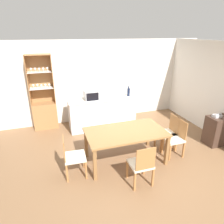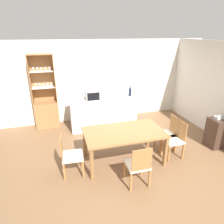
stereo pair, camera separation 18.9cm
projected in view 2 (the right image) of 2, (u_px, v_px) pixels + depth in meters
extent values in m
plane|color=brown|center=(135.00, 159.00, 4.63)|extent=(18.00, 18.00, 0.00)
cube|color=silver|center=(106.00, 81.00, 6.50)|extent=(6.80, 0.06, 2.55)
cube|color=silver|center=(103.00, 113.00, 6.09)|extent=(1.98, 0.59, 0.90)
cube|color=beige|center=(103.00, 99.00, 5.91)|extent=(2.01, 0.62, 0.03)
cube|color=#A37042|center=(47.00, 114.00, 6.13)|extent=(0.69, 0.39, 0.79)
cube|color=#A37042|center=(43.00, 78.00, 5.88)|extent=(0.69, 0.02, 1.40)
cube|color=#A37042|center=(30.00, 80.00, 5.63)|extent=(0.02, 0.39, 1.40)
cube|color=#A37042|center=(55.00, 78.00, 5.80)|extent=(0.02, 0.39, 1.40)
cube|color=#A37042|center=(39.00, 54.00, 5.46)|extent=(0.69, 0.39, 0.02)
cube|color=white|center=(44.00, 87.00, 5.81)|extent=(0.64, 0.35, 0.01)
cube|color=white|center=(42.00, 71.00, 5.63)|extent=(0.64, 0.35, 0.01)
cylinder|color=white|center=(36.00, 87.00, 5.79)|extent=(0.04, 0.04, 0.01)
cylinder|color=white|center=(36.00, 86.00, 5.78)|extent=(0.01, 0.01, 0.06)
sphere|color=white|center=(36.00, 84.00, 5.76)|extent=(0.06, 0.06, 0.06)
cylinder|color=white|center=(34.00, 71.00, 5.60)|extent=(0.04, 0.04, 0.01)
cylinder|color=white|center=(33.00, 70.00, 5.59)|extent=(0.01, 0.01, 0.06)
sphere|color=white|center=(33.00, 68.00, 5.57)|extent=(0.06, 0.06, 0.06)
cylinder|color=white|center=(40.00, 87.00, 5.81)|extent=(0.04, 0.04, 0.01)
cylinder|color=white|center=(40.00, 86.00, 5.80)|extent=(0.01, 0.01, 0.06)
sphere|color=white|center=(40.00, 84.00, 5.78)|extent=(0.06, 0.06, 0.06)
cylinder|color=white|center=(38.00, 71.00, 5.62)|extent=(0.04, 0.04, 0.01)
cylinder|color=white|center=(37.00, 70.00, 5.61)|extent=(0.01, 0.01, 0.06)
sphere|color=white|center=(37.00, 68.00, 5.59)|extent=(0.06, 0.06, 0.06)
cylinder|color=white|center=(44.00, 87.00, 5.76)|extent=(0.04, 0.04, 0.01)
cylinder|color=white|center=(44.00, 86.00, 5.75)|extent=(0.01, 0.01, 0.06)
sphere|color=white|center=(43.00, 85.00, 5.73)|extent=(0.06, 0.06, 0.06)
cylinder|color=white|center=(42.00, 71.00, 5.60)|extent=(0.04, 0.04, 0.01)
cylinder|color=white|center=(41.00, 70.00, 5.59)|extent=(0.01, 0.01, 0.06)
sphere|color=white|center=(41.00, 68.00, 5.57)|extent=(0.06, 0.06, 0.06)
cylinder|color=white|center=(48.00, 87.00, 5.81)|extent=(0.04, 0.04, 0.01)
cylinder|color=white|center=(48.00, 86.00, 5.80)|extent=(0.01, 0.01, 0.06)
sphere|color=white|center=(47.00, 84.00, 5.78)|extent=(0.06, 0.06, 0.06)
cylinder|color=white|center=(46.00, 71.00, 5.64)|extent=(0.04, 0.04, 0.01)
cylinder|color=white|center=(46.00, 70.00, 5.63)|extent=(0.01, 0.01, 0.06)
sphere|color=white|center=(45.00, 68.00, 5.61)|extent=(0.06, 0.06, 0.06)
cylinder|color=white|center=(52.00, 87.00, 5.83)|extent=(0.04, 0.04, 0.01)
cylinder|color=white|center=(51.00, 86.00, 5.82)|extent=(0.01, 0.01, 0.06)
sphere|color=white|center=(51.00, 84.00, 5.80)|extent=(0.06, 0.06, 0.06)
cylinder|color=white|center=(50.00, 71.00, 5.70)|extent=(0.04, 0.04, 0.01)
cylinder|color=white|center=(50.00, 69.00, 5.69)|extent=(0.01, 0.01, 0.06)
sphere|color=white|center=(49.00, 68.00, 5.67)|extent=(0.06, 0.06, 0.06)
cube|color=olive|center=(124.00, 132.00, 4.34)|extent=(1.74, 0.97, 0.04)
cube|color=olive|center=(92.00, 164.00, 3.89)|extent=(0.07, 0.07, 0.70)
cube|color=olive|center=(166.00, 152.00, 4.30)|extent=(0.07, 0.07, 0.70)
cube|color=olive|center=(85.00, 143.00, 4.65)|extent=(0.07, 0.07, 0.70)
cube|color=olive|center=(148.00, 134.00, 5.06)|extent=(0.07, 0.07, 0.70)
cube|color=beige|center=(73.00, 156.00, 4.03)|extent=(0.44, 0.44, 0.05)
cube|color=#A8703D|center=(62.00, 147.00, 3.90)|extent=(0.04, 0.38, 0.43)
cube|color=#A8703D|center=(82.00, 159.00, 4.32)|extent=(0.04, 0.04, 0.40)
cube|color=#A8703D|center=(83.00, 170.00, 3.98)|extent=(0.04, 0.04, 0.40)
cube|color=#A8703D|center=(64.00, 161.00, 4.24)|extent=(0.04, 0.04, 0.40)
cube|color=#A8703D|center=(64.00, 172.00, 3.90)|extent=(0.04, 0.04, 0.40)
cube|color=beige|center=(166.00, 134.00, 4.87)|extent=(0.42, 0.42, 0.05)
cube|color=#A8703D|center=(174.00, 125.00, 4.83)|extent=(0.03, 0.38, 0.43)
cube|color=#A8703D|center=(162.00, 147.00, 4.75)|extent=(0.04, 0.04, 0.40)
cube|color=#A8703D|center=(155.00, 140.00, 5.08)|extent=(0.04, 0.04, 0.40)
cube|color=#A8703D|center=(176.00, 145.00, 4.83)|extent=(0.04, 0.04, 0.40)
cube|color=#A8703D|center=(168.00, 138.00, 5.16)|extent=(0.04, 0.04, 0.40)
cube|color=beige|center=(137.00, 164.00, 3.77)|extent=(0.42, 0.42, 0.05)
cube|color=#A8703D|center=(142.00, 160.00, 3.50)|extent=(0.38, 0.02, 0.43)
cube|color=#A8703D|center=(124.00, 170.00, 3.97)|extent=(0.04, 0.04, 0.40)
cube|color=#A8703D|center=(142.00, 167.00, 4.06)|extent=(0.04, 0.04, 0.40)
cube|color=#A8703D|center=(131.00, 182.00, 3.64)|extent=(0.04, 0.04, 0.40)
cube|color=#A8703D|center=(149.00, 179.00, 3.73)|extent=(0.04, 0.04, 0.40)
cube|color=beige|center=(173.00, 140.00, 4.61)|extent=(0.41, 0.41, 0.05)
cube|color=#A8703D|center=(181.00, 130.00, 4.57)|extent=(0.02, 0.38, 0.43)
cube|color=#A8703D|center=(169.00, 154.00, 4.48)|extent=(0.04, 0.04, 0.40)
cube|color=#A8703D|center=(161.00, 146.00, 4.81)|extent=(0.04, 0.04, 0.40)
cube|color=#A8703D|center=(183.00, 152.00, 4.58)|extent=(0.04, 0.04, 0.40)
cube|color=#A8703D|center=(174.00, 143.00, 4.91)|extent=(0.04, 0.04, 0.40)
cube|color=#B7BABF|center=(95.00, 94.00, 5.80)|extent=(0.54, 0.40, 0.26)
cube|color=black|center=(94.00, 97.00, 5.61)|extent=(0.35, 0.01, 0.22)
cylinder|color=#141E38|center=(130.00, 92.00, 6.07)|extent=(0.08, 0.08, 0.23)
cylinder|color=#141E38|center=(130.00, 87.00, 6.01)|extent=(0.03, 0.03, 0.07)
cube|color=#422D23|center=(219.00, 132.00, 5.07)|extent=(0.56, 0.42, 0.76)
cube|color=#483227|center=(219.00, 131.00, 5.05)|extent=(0.52, 0.38, 0.02)
cube|color=#B7B7BC|center=(219.00, 117.00, 4.91)|extent=(0.21, 0.15, 0.07)
cylinder|color=#B7B7BC|center=(220.00, 116.00, 4.87)|extent=(0.19, 0.03, 0.03)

